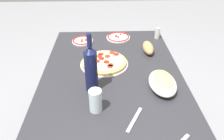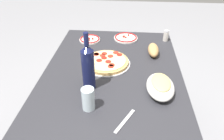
{
  "view_description": "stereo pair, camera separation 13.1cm",
  "coord_description": "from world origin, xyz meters",
  "px_view_note": "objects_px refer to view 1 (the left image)",
  "views": [
    {
      "loc": [
        -1.09,
        0.04,
        1.47
      ],
      "look_at": [
        0.0,
        0.0,
        0.73
      ],
      "focal_mm": 34.63,
      "sensor_mm": 36.0,
      "label": 1
    },
    {
      "loc": [
        -1.09,
        -0.09,
        1.47
      ],
      "look_at": [
        0.0,
        0.0,
        0.73
      ],
      "focal_mm": 34.63,
      "sensor_mm": 36.0,
      "label": 2
    }
  ],
  "objects_px": {
    "side_plate_far": "(83,41)",
    "spice_shaker": "(157,33)",
    "wine_bottle": "(91,68)",
    "dining_table": "(112,89)",
    "water_glass": "(96,101)",
    "baked_pasta_dish": "(163,82)",
    "side_plate_near": "(118,37)",
    "bread_loaf": "(148,48)",
    "pepperoni_pizza": "(104,62)"
  },
  "relations": [
    {
      "from": "baked_pasta_dish",
      "to": "water_glass",
      "type": "xyz_separation_m",
      "value": [
        -0.16,
        0.37,
        0.02
      ]
    },
    {
      "from": "water_glass",
      "to": "side_plate_far",
      "type": "xyz_separation_m",
      "value": [
        0.76,
        0.12,
        -0.05
      ]
    },
    {
      "from": "side_plate_far",
      "to": "spice_shaker",
      "type": "distance_m",
      "value": 0.6
    },
    {
      "from": "pepperoni_pizza",
      "to": "side_plate_far",
      "type": "bearing_deg",
      "value": 26.41
    },
    {
      "from": "dining_table",
      "to": "water_glass",
      "type": "relative_size",
      "value": 10.75
    },
    {
      "from": "side_plate_near",
      "to": "spice_shaker",
      "type": "height_order",
      "value": "spice_shaker"
    },
    {
      "from": "dining_table",
      "to": "side_plate_far",
      "type": "xyz_separation_m",
      "value": [
        0.46,
        0.22,
        0.12
      ]
    },
    {
      "from": "side_plate_far",
      "to": "spice_shaker",
      "type": "height_order",
      "value": "spice_shaker"
    },
    {
      "from": "wine_bottle",
      "to": "water_glass",
      "type": "height_order",
      "value": "wine_bottle"
    },
    {
      "from": "pepperoni_pizza",
      "to": "spice_shaker",
      "type": "bearing_deg",
      "value": -48.43
    },
    {
      "from": "side_plate_near",
      "to": "bread_loaf",
      "type": "distance_m",
      "value": 0.31
    },
    {
      "from": "wine_bottle",
      "to": "side_plate_far",
      "type": "distance_m",
      "value": 0.62
    },
    {
      "from": "baked_pasta_dish",
      "to": "water_glass",
      "type": "relative_size",
      "value": 2.0
    },
    {
      "from": "bread_loaf",
      "to": "water_glass",
      "type": "bearing_deg",
      "value": 148.02
    },
    {
      "from": "side_plate_near",
      "to": "side_plate_far",
      "type": "distance_m",
      "value": 0.29
    },
    {
      "from": "bread_loaf",
      "to": "spice_shaker",
      "type": "relative_size",
      "value": 2.02
    },
    {
      "from": "bread_loaf",
      "to": "side_plate_far",
      "type": "bearing_deg",
      "value": 69.32
    },
    {
      "from": "pepperoni_pizza",
      "to": "wine_bottle",
      "type": "bearing_deg",
      "value": 164.79
    },
    {
      "from": "bread_loaf",
      "to": "spice_shaker",
      "type": "xyz_separation_m",
      "value": [
        0.23,
        -0.11,
        0.01
      ]
    },
    {
      "from": "pepperoni_pizza",
      "to": "side_plate_far",
      "type": "distance_m",
      "value": 0.38
    },
    {
      "from": "side_plate_near",
      "to": "spice_shaker",
      "type": "relative_size",
      "value": 2.19
    },
    {
      "from": "side_plate_far",
      "to": "bread_loaf",
      "type": "xyz_separation_m",
      "value": [
        -0.18,
        -0.49,
        0.02
      ]
    },
    {
      "from": "dining_table",
      "to": "side_plate_near",
      "type": "bearing_deg",
      "value": -7.81
    },
    {
      "from": "wine_bottle",
      "to": "side_plate_near",
      "type": "distance_m",
      "value": 0.68
    },
    {
      "from": "pepperoni_pizza",
      "to": "baked_pasta_dish",
      "type": "relative_size",
      "value": 1.32
    },
    {
      "from": "side_plate_far",
      "to": "dining_table",
      "type": "bearing_deg",
      "value": -154.68
    },
    {
      "from": "wine_bottle",
      "to": "dining_table",
      "type": "bearing_deg",
      "value": -39.97
    },
    {
      "from": "side_plate_far",
      "to": "baked_pasta_dish",
      "type": "bearing_deg",
      "value": -140.77
    },
    {
      "from": "side_plate_near",
      "to": "bread_loaf",
      "type": "height_order",
      "value": "bread_loaf"
    },
    {
      "from": "dining_table",
      "to": "pepperoni_pizza",
      "type": "relative_size",
      "value": 4.08
    },
    {
      "from": "wine_bottle",
      "to": "bread_loaf",
      "type": "bearing_deg",
      "value": -43.22
    },
    {
      "from": "dining_table",
      "to": "side_plate_near",
      "type": "relative_size",
      "value": 6.78
    },
    {
      "from": "pepperoni_pizza",
      "to": "side_plate_far",
      "type": "relative_size",
      "value": 1.92
    },
    {
      "from": "dining_table",
      "to": "water_glass",
      "type": "height_order",
      "value": "water_glass"
    },
    {
      "from": "spice_shaker",
      "to": "bread_loaf",
      "type": "bearing_deg",
      "value": 153.24
    },
    {
      "from": "water_glass",
      "to": "spice_shaker",
      "type": "xyz_separation_m",
      "value": [
        0.8,
        -0.47,
        -0.02
      ]
    },
    {
      "from": "pepperoni_pizza",
      "to": "water_glass",
      "type": "bearing_deg",
      "value": 174.02
    },
    {
      "from": "dining_table",
      "to": "wine_bottle",
      "type": "relative_size",
      "value": 3.86
    },
    {
      "from": "side_plate_far",
      "to": "wine_bottle",
      "type": "bearing_deg",
      "value": -170.52
    },
    {
      "from": "side_plate_far",
      "to": "bread_loaf",
      "type": "relative_size",
      "value": 0.94
    },
    {
      "from": "wine_bottle",
      "to": "side_plate_far",
      "type": "bearing_deg",
      "value": 9.48
    },
    {
      "from": "water_glass",
      "to": "baked_pasta_dish",
      "type": "bearing_deg",
      "value": -66.42
    },
    {
      "from": "baked_pasta_dish",
      "to": "wine_bottle",
      "type": "height_order",
      "value": "wine_bottle"
    },
    {
      "from": "dining_table",
      "to": "bread_loaf",
      "type": "relative_size",
      "value": 7.35
    },
    {
      "from": "pepperoni_pizza",
      "to": "wine_bottle",
      "type": "distance_m",
      "value": 0.29
    },
    {
      "from": "dining_table",
      "to": "side_plate_near",
      "type": "distance_m",
      "value": 0.53
    },
    {
      "from": "dining_table",
      "to": "spice_shaker",
      "type": "height_order",
      "value": "spice_shaker"
    },
    {
      "from": "wine_bottle",
      "to": "water_glass",
      "type": "xyz_separation_m",
      "value": [
        -0.17,
        -0.03,
        -0.08
      ]
    },
    {
      "from": "dining_table",
      "to": "pepperoni_pizza",
      "type": "height_order",
      "value": "pepperoni_pizza"
    },
    {
      "from": "baked_pasta_dish",
      "to": "side_plate_far",
      "type": "xyz_separation_m",
      "value": [
        0.6,
        0.49,
        -0.03
      ]
    }
  ]
}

